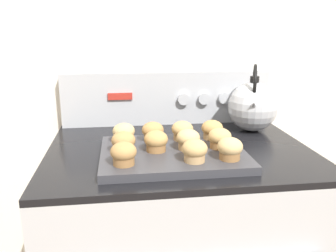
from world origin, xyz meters
The scene contains 15 objects.
wall_back centered at (0.00, 0.66, 1.20)m, with size 8.00×0.05×2.40m.
control_panel centered at (0.00, 0.60, 1.02)m, with size 0.77×0.07×0.20m.
muffin_pan centered at (-0.03, 0.23, 0.93)m, with size 0.40×0.31×0.02m.
muffin_r0_c0 centered at (-0.17, 0.14, 0.97)m, with size 0.07×0.07×0.06m.
muffin_r0_c2 centered at (0.01, 0.14, 0.97)m, with size 0.07×0.07×0.06m.
muffin_r0_c3 centered at (0.11, 0.14, 0.97)m, with size 0.07×0.07×0.06m.
muffin_r1_c0 centered at (-0.17, 0.23, 0.97)m, with size 0.07×0.07×0.06m.
muffin_r1_c1 centered at (-0.08, 0.23, 0.97)m, with size 0.07×0.07×0.06m.
muffin_r1_c2 centered at (0.01, 0.23, 0.97)m, with size 0.07×0.07×0.06m.
muffin_r1_c3 centered at (0.10, 0.23, 0.97)m, with size 0.07×0.07×0.06m.
muffin_r2_c0 centered at (-0.17, 0.32, 0.97)m, with size 0.07×0.07×0.06m.
muffin_r2_c1 centered at (-0.08, 0.32, 0.97)m, with size 0.07×0.07×0.06m.
muffin_r2_c2 centered at (0.01, 0.32, 0.97)m, with size 0.07×0.07×0.06m.
muffin_r2_c3 centered at (0.10, 0.32, 0.97)m, with size 0.07×0.07×0.06m.
tea_kettle centered at (0.28, 0.46, 1.01)m, with size 0.17×0.20×0.23m.
Camera 1 is at (-0.17, -0.70, 1.28)m, focal length 38.00 mm.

